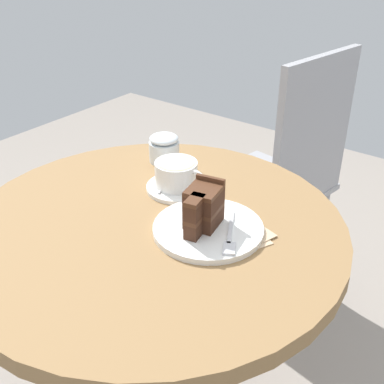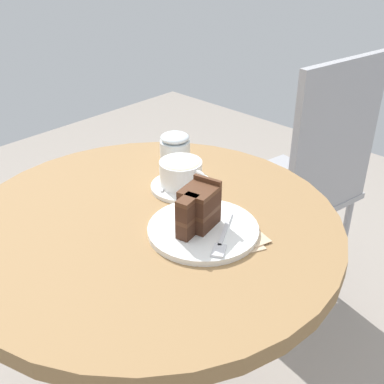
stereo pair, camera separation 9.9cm
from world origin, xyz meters
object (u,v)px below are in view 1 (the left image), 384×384
(coffee_cup, at_px, (177,174))
(cafe_chair, at_px, (286,169))
(cake_slice, at_px, (202,208))
(teaspoon, at_px, (164,179))
(cake_plate, at_px, (208,229))
(napkin, at_px, (227,234))
(fork, at_px, (229,238))
(sugar_pot, at_px, (164,148))
(saucer, at_px, (178,187))

(coffee_cup, distance_m, cafe_chair, 0.63)
(cake_slice, distance_m, cafe_chair, 0.74)
(coffee_cup, relative_size, cafe_chair, 0.14)
(teaspoon, xyz_separation_m, cake_plate, (0.19, -0.10, -0.01))
(cake_plate, bearing_deg, coffee_cup, 147.96)
(coffee_cup, bearing_deg, teaspoon, 176.34)
(teaspoon, xyz_separation_m, napkin, (0.23, -0.09, -0.01))
(fork, bearing_deg, teaspoon, -142.69)
(cafe_chair, bearing_deg, napkin, 26.13)
(fork, height_order, cafe_chair, cafe_chair)
(teaspoon, distance_m, fork, 0.27)
(napkin, xyz_separation_m, sugar_pot, (-0.30, 0.18, 0.03))
(cake_slice, bearing_deg, saucer, 144.24)
(coffee_cup, relative_size, cake_plate, 0.60)
(cake_plate, distance_m, napkin, 0.04)
(napkin, bearing_deg, cake_slice, -159.21)
(fork, bearing_deg, saucer, -146.45)
(saucer, bearing_deg, cafe_chair, 90.87)
(cake_slice, relative_size, cafe_chair, 0.11)
(cake_plate, relative_size, cake_slice, 2.03)
(coffee_cup, bearing_deg, cafe_chair, 90.71)
(cake_slice, xyz_separation_m, fork, (0.07, -0.01, -0.04))
(saucer, xyz_separation_m, sugar_pot, (-0.12, 0.09, 0.03))
(cake_plate, bearing_deg, teaspoon, 153.13)
(cake_plate, xyz_separation_m, cafe_chair, (-0.16, 0.68, -0.20))
(fork, bearing_deg, napkin, -167.17)
(fork, bearing_deg, cake_plate, -130.02)
(cake_slice, bearing_deg, teaspoon, 150.62)
(napkin, xyz_separation_m, cafe_chair, (-0.19, 0.67, -0.19))
(teaspoon, bearing_deg, napkin, -140.87)
(saucer, distance_m, fork, 0.23)
(teaspoon, relative_size, cafe_chair, 0.10)
(saucer, height_order, teaspoon, teaspoon)
(saucer, xyz_separation_m, coffee_cup, (-0.00, -0.00, 0.03))
(coffee_cup, height_order, sugar_pot, sugar_pot)
(teaspoon, xyz_separation_m, sugar_pot, (-0.07, 0.09, 0.02))
(napkin, bearing_deg, coffee_cup, 156.09)
(sugar_pot, bearing_deg, napkin, -30.22)
(napkin, distance_m, sugar_pot, 0.35)
(teaspoon, bearing_deg, cafe_chair, -33.65)
(teaspoon, relative_size, napkin, 0.50)
(napkin, bearing_deg, fork, -48.08)
(teaspoon, distance_m, cake_plate, 0.22)
(napkin, distance_m, cafe_chair, 0.72)
(cake_slice, height_order, sugar_pot, cake_slice)
(saucer, relative_size, fork, 1.03)
(coffee_cup, bearing_deg, cake_slice, -35.28)
(cake_slice, distance_m, sugar_pot, 0.32)
(coffee_cup, relative_size, cake_slice, 1.21)
(coffee_cup, bearing_deg, saucer, 21.85)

